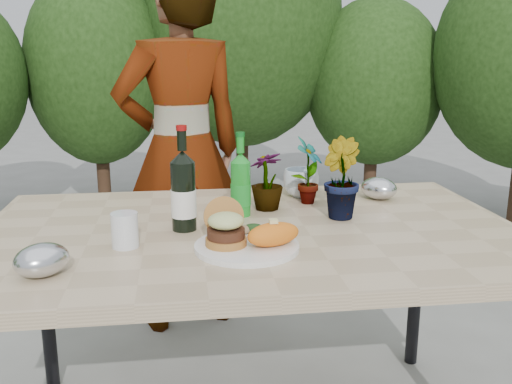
{
  "coord_description": "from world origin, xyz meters",
  "views": [
    {
      "loc": [
        -0.21,
        -1.61,
        1.27
      ],
      "look_at": [
        0.0,
        -0.08,
        0.88
      ],
      "focal_mm": 40.0,
      "sensor_mm": 36.0,
      "label": 1
    }
  ],
  "objects": [
    {
      "name": "patio_table",
      "position": [
        0.0,
        0.0,
        0.69
      ],
      "size": [
        1.6,
        1.0,
        0.75
      ],
      "color": "tan",
      "rests_on": "ground"
    },
    {
      "name": "shrub_hedge",
      "position": [
        0.22,
        1.8,
        1.18
      ],
      "size": [
        6.82,
        5.14,
        2.47
      ],
      "color": "#382316",
      "rests_on": "ground"
    },
    {
      "name": "dinner_plate",
      "position": [
        -0.04,
        -0.19,
        0.76
      ],
      "size": [
        0.28,
        0.28,
        0.01
      ],
      "primitive_type": "cylinder",
      "color": "white",
      "rests_on": "patio_table"
    },
    {
      "name": "burger_stack",
      "position": [
        -0.09,
        -0.17,
        0.81
      ],
      "size": [
        0.11,
        0.16,
        0.11
      ],
      "color": "#B7722D",
      "rests_on": "dinner_plate"
    },
    {
      "name": "sweet_potato",
      "position": [
        0.03,
        -0.21,
        0.8
      ],
      "size": [
        0.17,
        0.12,
        0.06
      ],
      "primitive_type": "ellipsoid",
      "rotation": [
        0.0,
        0.0,
        0.35
      ],
      "color": "orange",
      "rests_on": "dinner_plate"
    },
    {
      "name": "grilled_veg",
      "position": [
        -0.02,
        -0.09,
        0.78
      ],
      "size": [
        0.08,
        0.05,
        0.03
      ],
      "color": "olive",
      "rests_on": "dinner_plate"
    },
    {
      "name": "wine_bottle",
      "position": [
        -0.2,
        0.01,
        0.86
      ],
      "size": [
        0.07,
        0.07,
        0.31
      ],
      "rotation": [
        0.0,
        0.0,
        0.33
      ],
      "color": "black",
      "rests_on": "patio_table"
    },
    {
      "name": "sparkling_water",
      "position": [
        -0.02,
        0.14,
        0.85
      ],
      "size": [
        0.06,
        0.06,
        0.27
      ],
      "rotation": [
        0.0,
        0.0,
        -0.39
      ],
      "color": "#198A22",
      "rests_on": "patio_table"
    },
    {
      "name": "plastic_cup",
      "position": [
        -0.36,
        -0.12,
        0.8
      ],
      "size": [
        0.07,
        0.07,
        0.09
      ],
      "primitive_type": "cylinder",
      "color": "silver",
      "rests_on": "patio_table"
    },
    {
      "name": "seedling_left",
      "position": [
        0.22,
        0.25,
        0.87
      ],
      "size": [
        0.14,
        0.15,
        0.23
      ],
      "primitive_type": "imported",
      "rotation": [
        0.0,
        0.0,
        0.96
      ],
      "color": "#2C5B1F",
      "rests_on": "patio_table"
    },
    {
      "name": "seedling_mid",
      "position": [
        0.29,
        0.08,
        0.88
      ],
      "size": [
        0.14,
        0.16,
        0.25
      ],
      "primitive_type": "imported",
      "rotation": [
        0.0,
        0.0,
        1.8
      ],
      "color": "#2F5D20",
      "rests_on": "patio_table"
    },
    {
      "name": "seedling_right",
      "position": [
        0.07,
        0.2,
        0.85
      ],
      "size": [
        0.15,
        0.15,
        0.19
      ],
      "primitive_type": "imported",
      "rotation": [
        0.0,
        0.0,
        3.61
      ],
      "color": "#295D1F",
      "rests_on": "patio_table"
    },
    {
      "name": "blue_bowl",
      "position": [
        0.22,
        0.35,
        0.8
      ],
      "size": [
        0.13,
        0.13,
        0.1
      ],
      "primitive_type": "imported",
      "rotation": [
        0.0,
        0.0,
        0.02
      ],
      "color": "silver",
      "rests_on": "patio_table"
    },
    {
      "name": "foil_packet_left",
      "position": [
        -0.54,
        -0.3,
        0.79
      ],
      "size": [
        0.17,
        0.17,
        0.08
      ],
      "primitive_type": "ellipsoid",
      "rotation": [
        0.0,
        0.0,
        0.69
      ],
      "color": "silver",
      "rests_on": "patio_table"
    },
    {
      "name": "foil_packet_right",
      "position": [
        0.49,
        0.27,
        0.79
      ],
      "size": [
        0.17,
        0.17,
        0.08
      ],
      "primitive_type": "ellipsoid",
      "rotation": [
        0.0,
        0.0,
        2.35
      ],
      "color": "silver",
      "rests_on": "patio_table"
    },
    {
      "name": "person",
      "position": [
        -0.2,
        0.92,
        0.82
      ],
      "size": [
        0.69,
        0.56,
        1.64
      ],
      "primitive_type": "imported",
      "rotation": [
        0.0,
        0.0,
        3.46
      ],
      "color": "#A66F53",
      "rests_on": "ground"
    }
  ]
}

